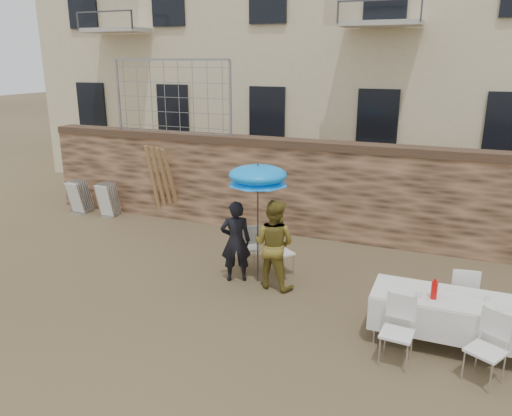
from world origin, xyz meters
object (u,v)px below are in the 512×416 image
at_px(woman_dress, 274,244).
at_px(man_suit, 236,241).
at_px(table_chair_back, 462,294).
at_px(chair_stack_left, 85,195).
at_px(table_chair_front_left, 397,332).
at_px(couple_chair_right, 281,251).
at_px(table_chair_front_right, 486,349).
at_px(couple_chair_left, 247,246).
at_px(soda_bottle, 434,290).
at_px(chair_stack_right, 112,198).
at_px(umbrella, 258,178).
at_px(banquet_table, 448,299).

bearing_deg(woman_dress, man_suit, 7.33).
relative_size(table_chair_back, chair_stack_left, 1.04).
xyz_separation_m(table_chair_front_left, chair_stack_left, (-8.81, 4.14, -0.02)).
relative_size(couple_chair_right, table_chair_front_right, 1.00).
bearing_deg(couple_chair_left, soda_bottle, 118.55).
distance_m(man_suit, table_chair_front_right, 4.55).
height_order(couple_chair_left, chair_stack_right, couple_chair_left).
xyz_separation_m(couple_chair_left, couple_chair_right, (0.70, 0.00, 0.00)).
distance_m(couple_chair_left, chair_stack_right, 5.16).
height_order(soda_bottle, chair_stack_right, soda_bottle).
distance_m(man_suit, couple_chair_left, 0.62).
bearing_deg(chair_stack_left, umbrella, -21.62).
bearing_deg(soda_bottle, umbrella, 160.09).
height_order(woman_dress, table_chair_back, woman_dress).
relative_size(soda_bottle, table_chair_front_left, 0.27).
height_order(woman_dress, table_chair_front_left, woman_dress).
bearing_deg(table_chair_back, chair_stack_right, -24.35).
height_order(umbrella, table_chair_back, umbrella).
xyz_separation_m(umbrella, soda_bottle, (3.14, -1.14, -1.08)).
bearing_deg(woman_dress, couple_chair_left, -28.93).
distance_m(couple_chair_left, soda_bottle, 3.90).
bearing_deg(banquet_table, table_chair_back, 75.96).
height_order(man_suit, couple_chair_right, man_suit).
relative_size(woman_dress, soda_bottle, 6.35).
distance_m(umbrella, table_chair_front_left, 3.57).
xyz_separation_m(man_suit, soda_bottle, (3.54, -1.04, 0.13)).
distance_m(table_chair_front_left, chair_stack_left, 9.73).
bearing_deg(soda_bottle, table_chair_back, 67.17).
xyz_separation_m(umbrella, chair_stack_right, (-5.17, 2.41, -1.53)).
xyz_separation_m(umbrella, table_chair_back, (3.54, -0.19, -1.51)).
distance_m(umbrella, couple_chair_left, 1.62).
bearing_deg(banquet_table, umbrella, 163.54).
height_order(man_suit, table_chair_back, man_suit).
bearing_deg(table_chair_front_right, chair_stack_left, -174.04).
bearing_deg(chair_stack_left, table_chair_back, -15.10).
distance_m(man_suit, woman_dress, 0.75).
bearing_deg(table_chair_back, table_chair_front_right, 93.18).
distance_m(umbrella, table_chair_back, 3.85).
distance_m(soda_bottle, table_chair_back, 1.11).
bearing_deg(woman_dress, table_chair_front_left, 152.89).
distance_m(man_suit, soda_bottle, 3.69).
bearing_deg(couple_chair_left, chair_stack_left, -56.33).
height_order(man_suit, umbrella, umbrella).
relative_size(man_suit, chair_stack_left, 1.68).
relative_size(woman_dress, chair_stack_right, 1.79).
height_order(table_chair_front_right, chair_stack_right, table_chair_front_right).
height_order(umbrella, table_chair_front_right, umbrella).
distance_m(banquet_table, chair_stack_left, 10.01).
relative_size(umbrella, chair_stack_right, 2.28).
relative_size(man_suit, soda_bottle, 5.96).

